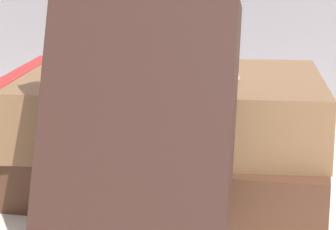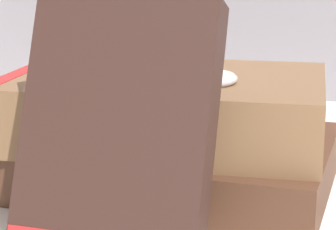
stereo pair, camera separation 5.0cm
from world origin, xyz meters
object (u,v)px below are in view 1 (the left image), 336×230
object	(u,v)px
pocket_watch	(205,78)
book_leaning_front	(136,136)
book_flat_bottom	(153,159)
reading_glasses	(113,127)
book_flat_top	(158,107)

from	to	relation	value
pocket_watch	book_leaning_front	bearing A→B (deg)	-105.80
book_flat_bottom	reading_glasses	distance (m)	0.16
book_flat_top	pocket_watch	world-z (taller)	pocket_watch
pocket_watch	reading_glasses	size ratio (longest dim) A/B	0.46
book_flat_bottom	pocket_watch	world-z (taller)	pocket_watch
book_flat_top	pocket_watch	size ratio (longest dim) A/B	4.81
book_flat_bottom	reading_glasses	world-z (taller)	book_flat_bottom
book_flat_top	book_leaning_front	distance (m)	0.11
pocket_watch	reading_glasses	xyz separation A→B (m)	(-0.11, 0.17, -0.08)
book_flat_top	pocket_watch	bearing A→B (deg)	-33.28
book_flat_bottom	pocket_watch	distance (m)	0.08
book_flat_bottom	book_leaning_front	size ratio (longest dim) A/B	1.66
pocket_watch	reading_glasses	world-z (taller)	pocket_watch
book_flat_top	reading_glasses	distance (m)	0.17
book_flat_bottom	reading_glasses	xyz separation A→B (m)	(-0.07, 0.14, -0.02)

